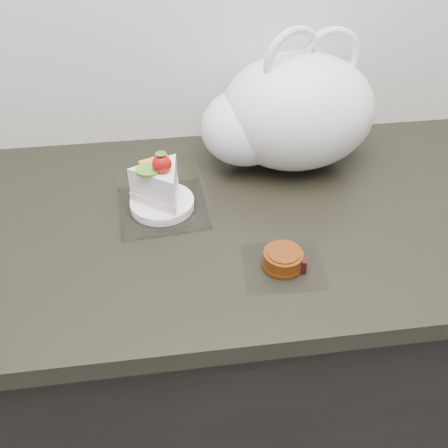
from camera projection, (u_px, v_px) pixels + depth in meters
name	position (u px, v px, depth m)	size (l,w,h in m)	color
counter	(239.00, 349.00, 1.27)	(2.04, 0.64, 0.90)	black
cake_tray	(161.00, 194.00, 0.97)	(0.18, 0.18, 0.13)	white
mooncake_wrap	(284.00, 260.00, 0.86)	(0.14, 0.14, 0.03)	white
plastic_bag	(287.00, 114.00, 1.05)	(0.41, 0.32, 0.30)	white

